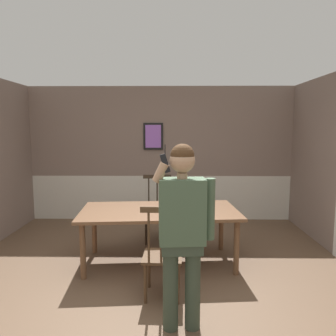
# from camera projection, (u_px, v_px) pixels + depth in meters

# --- Properties ---
(ground_plane) EXTENTS (6.75, 6.75, 0.00)m
(ground_plane) POSITION_uv_depth(u_px,v_px,m) (151.00, 297.00, 3.50)
(ground_plane) COLOR brown
(room_back_partition) EXTENTS (5.26, 0.17, 2.64)m
(room_back_partition) POSITION_uv_depth(u_px,v_px,m) (161.00, 156.00, 6.39)
(room_back_partition) COLOR gray
(room_back_partition) RESTS_ON ground_plane
(dining_table) EXTENTS (2.16, 1.20, 0.74)m
(dining_table) POSITION_uv_depth(u_px,v_px,m) (159.00, 215.00, 4.31)
(dining_table) COLOR brown
(dining_table) RESTS_ON ground_plane
(chair_near_window) EXTENTS (0.44, 0.44, 1.04)m
(chair_near_window) POSITION_uv_depth(u_px,v_px,m) (162.00, 254.00, 3.43)
(chair_near_window) COLOR #513823
(chair_near_window) RESTS_ON ground_plane
(chair_by_doorway) EXTENTS (0.50, 0.50, 1.06)m
(chair_by_doorway) POSITION_uv_depth(u_px,v_px,m) (157.00, 210.00, 5.23)
(chair_by_doorway) COLOR #2D2319
(chair_by_doorway) RESTS_ON ground_plane
(person_figure) EXTENTS (0.56, 0.25, 1.70)m
(person_figure) POSITION_uv_depth(u_px,v_px,m) (183.00, 225.00, 2.83)
(person_figure) COLOR #3A493A
(person_figure) RESTS_ON ground_plane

